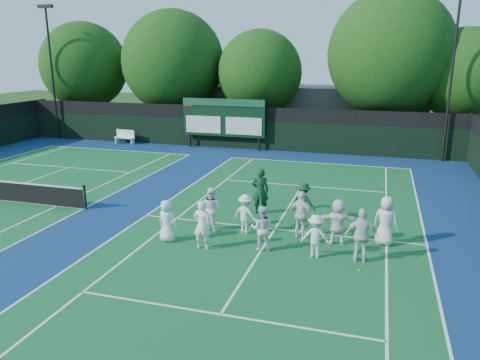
# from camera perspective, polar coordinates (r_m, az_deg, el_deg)

# --- Properties ---
(ground) EXTENTS (120.00, 120.00, 0.00)m
(ground) POSITION_cam_1_polar(r_m,az_deg,el_deg) (17.23, 3.53, -7.16)
(ground) COLOR #1A3C10
(ground) RESTS_ON ground
(court_apron) EXTENTS (34.00, 32.00, 0.01)m
(court_apron) POSITION_cam_1_polar(r_m,az_deg,el_deg) (20.20, -12.64, -4.12)
(court_apron) COLOR navy
(court_apron) RESTS_ON ground
(near_court) EXTENTS (11.05, 23.85, 0.01)m
(near_court) POSITION_cam_1_polar(r_m,az_deg,el_deg) (18.13, 4.26, -5.99)
(near_court) COLOR #125828
(near_court) RESTS_ON ground
(back_fence) EXTENTS (34.00, 0.08, 3.00)m
(back_fence) POSITION_cam_1_polar(r_m,az_deg,el_deg) (33.37, -0.15, 6.15)
(back_fence) COLOR black
(back_fence) RESTS_ON ground
(scoreboard) EXTENTS (6.00, 0.21, 3.55)m
(scoreboard) POSITION_cam_1_polar(r_m,az_deg,el_deg) (33.17, -2.05, 7.54)
(scoreboard) COLOR black
(scoreboard) RESTS_ON ground
(clubhouse) EXTENTS (18.00, 6.00, 4.00)m
(clubhouse) POSITION_cam_1_polar(r_m,az_deg,el_deg) (40.20, 8.75, 8.42)
(clubhouse) COLOR slate
(clubhouse) RESTS_ON ground
(light_pole_left) EXTENTS (1.20, 0.30, 10.12)m
(light_pole_left) POSITION_cam_1_polar(r_m,az_deg,el_deg) (39.76, -22.10, 13.67)
(light_pole_left) COLOR black
(light_pole_left) RESTS_ON ground
(light_pole_right) EXTENTS (1.20, 0.30, 10.12)m
(light_pole_right) POSITION_cam_1_polar(r_m,az_deg,el_deg) (31.50, 24.59, 13.35)
(light_pole_right) COLOR black
(light_pole_right) RESTS_ON ground
(bench) EXTENTS (1.70, 0.70, 1.05)m
(bench) POSITION_cam_1_polar(r_m,az_deg,el_deg) (36.46, -13.84, 5.21)
(bench) COLOR silver
(bench) RESTS_ON ground
(tree_a) EXTENTS (7.22, 7.22, 9.22)m
(tree_a) POSITION_cam_1_polar(r_m,az_deg,el_deg) (42.63, -18.22, 12.84)
(tree_a) COLOR black
(tree_a) RESTS_ON ground
(tree_b) EXTENTS (8.07, 8.07, 9.99)m
(tree_b) POSITION_cam_1_polar(r_m,az_deg,el_deg) (38.58, -7.88, 13.76)
(tree_b) COLOR black
(tree_b) RESTS_ON ground
(tree_c) EXTENTS (6.37, 6.37, 8.39)m
(tree_c) POSITION_cam_1_polar(r_m,az_deg,el_deg) (36.25, 2.68, 12.68)
(tree_c) COLOR black
(tree_c) RESTS_ON ground
(tree_d) EXTENTS (8.71, 8.71, 10.92)m
(tree_d) POSITION_cam_1_polar(r_m,az_deg,el_deg) (35.13, 18.13, 14.04)
(tree_d) COLOR black
(tree_d) RESTS_ON ground
(tree_e) EXTENTS (6.22, 6.22, 8.33)m
(tree_e) POSITION_cam_1_polar(r_m,az_deg,el_deg) (35.57, 25.94, 11.22)
(tree_e) COLOR black
(tree_e) RESTS_ON ground
(tennis_ball_0) EXTENTS (0.07, 0.07, 0.07)m
(tennis_ball_0) POSITION_cam_1_polar(r_m,az_deg,el_deg) (17.88, 1.18, -6.17)
(tennis_ball_0) COLOR yellow
(tennis_ball_0) RESTS_ON ground
(tennis_ball_1) EXTENTS (0.07, 0.07, 0.07)m
(tennis_ball_1) POSITION_cam_1_polar(r_m,az_deg,el_deg) (18.31, 12.40, -6.02)
(tennis_ball_1) COLOR yellow
(tennis_ball_1) RESTS_ON ground
(tennis_ball_2) EXTENTS (0.07, 0.07, 0.07)m
(tennis_ball_2) POSITION_cam_1_polar(r_m,az_deg,el_deg) (15.22, 14.37, -10.60)
(tennis_ball_2) COLOR yellow
(tennis_ball_2) RESTS_ON ground
(tennis_ball_4) EXTENTS (0.07, 0.07, 0.07)m
(tennis_ball_4) POSITION_cam_1_polar(r_m,az_deg,el_deg) (18.59, 7.06, -5.44)
(tennis_ball_4) COLOR yellow
(tennis_ball_4) RESTS_ON ground
(tennis_ball_5) EXTENTS (0.07, 0.07, 0.07)m
(tennis_ball_5) POSITION_cam_1_polar(r_m,az_deg,el_deg) (18.15, 16.26, -6.47)
(tennis_ball_5) COLOR yellow
(tennis_ball_5) RESTS_ON ground
(player_front_0) EXTENTS (0.83, 0.63, 1.54)m
(player_front_0) POSITION_cam_1_polar(r_m,az_deg,el_deg) (16.95, -8.90, -4.93)
(player_front_0) COLOR white
(player_front_0) RESTS_ON ground
(player_front_1) EXTENTS (0.65, 0.44, 1.74)m
(player_front_1) POSITION_cam_1_polar(r_m,az_deg,el_deg) (16.10, -4.63, -5.49)
(player_front_1) COLOR white
(player_front_1) RESTS_ON ground
(player_front_2) EXTENTS (0.85, 0.71, 1.57)m
(player_front_2) POSITION_cam_1_polar(r_m,az_deg,el_deg) (16.03, 2.67, -5.88)
(player_front_2) COLOR silver
(player_front_2) RESTS_ON ground
(player_front_3) EXTENTS (0.98, 0.61, 1.47)m
(player_front_3) POSITION_cam_1_polar(r_m,az_deg,el_deg) (15.65, 9.18, -6.80)
(player_front_3) COLOR white
(player_front_3) RESTS_ON ground
(player_front_4) EXTENTS (1.09, 0.51, 1.81)m
(player_front_4) POSITION_cam_1_polar(r_m,az_deg,el_deg) (15.56, 14.61, -6.56)
(player_front_4) COLOR silver
(player_front_4) RESTS_ON ground
(player_back_0) EXTENTS (0.99, 0.89, 1.67)m
(player_back_0) POSITION_cam_1_polar(r_m,az_deg,el_deg) (17.85, -3.49, -3.51)
(player_back_0) COLOR white
(player_back_0) RESTS_ON ground
(player_back_1) EXTENTS (1.10, 0.83, 1.51)m
(player_back_1) POSITION_cam_1_polar(r_m,az_deg,el_deg) (17.46, 0.66, -4.18)
(player_back_1) COLOR silver
(player_back_1) RESTS_ON ground
(player_back_2) EXTENTS (1.12, 0.79, 1.77)m
(player_back_2) POSITION_cam_1_polar(r_m,az_deg,el_deg) (17.16, 7.50, -4.21)
(player_back_2) COLOR white
(player_back_2) RESTS_ON ground
(player_back_3) EXTENTS (1.59, 0.72, 1.65)m
(player_back_3) POSITION_cam_1_polar(r_m,az_deg,el_deg) (16.86, 11.83, -4.97)
(player_back_3) COLOR white
(player_back_3) RESTS_ON ground
(player_back_4) EXTENTS (0.99, 0.80, 1.77)m
(player_back_4) POSITION_cam_1_polar(r_m,az_deg,el_deg) (17.17, 17.33, -4.77)
(player_back_4) COLOR silver
(player_back_4) RESTS_ON ground
(coach_left) EXTENTS (0.81, 0.63, 1.96)m
(coach_left) POSITION_cam_1_polar(r_m,az_deg,el_deg) (19.60, 2.49, -1.34)
(coach_left) COLOR #0F371D
(coach_left) RESTS_ON ground
(coach_right) EXTENTS (1.16, 0.83, 1.61)m
(coach_right) POSITION_cam_1_polar(r_m,az_deg,el_deg) (18.83, 7.69, -2.71)
(coach_right) COLOR #0F391F
(coach_right) RESTS_ON ground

